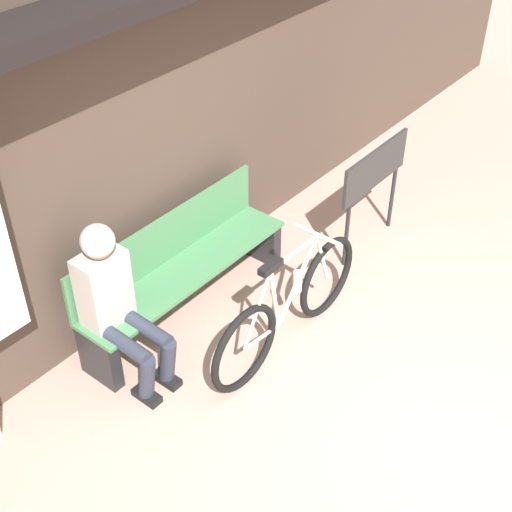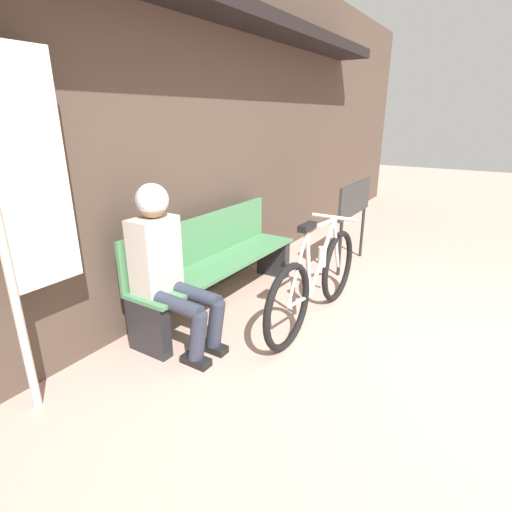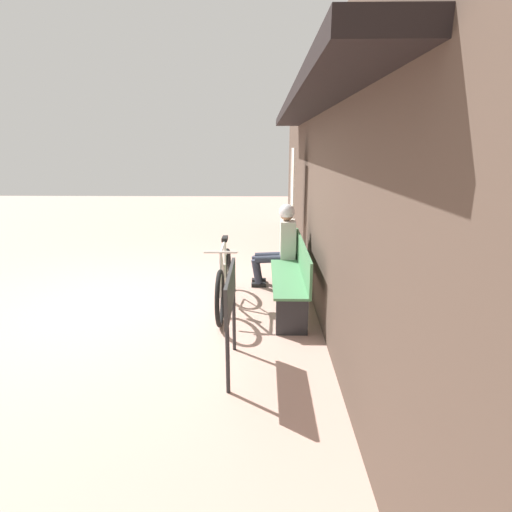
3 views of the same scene
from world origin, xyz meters
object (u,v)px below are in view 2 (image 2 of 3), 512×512
park_bench_near (217,264)px  banner_pole (23,197)px  signboard (355,204)px  person_seated (165,259)px  bicycle (316,281)px

park_bench_near → banner_pole: bearing=176.6°
banner_pole → signboard: 3.35m
person_seated → signboard: 2.49m
person_seated → signboard: size_ratio=1.27×
bicycle → banner_pole: bearing=150.7°
bicycle → signboard: size_ratio=1.72×
park_bench_near → bicycle: bicycle is taller
park_bench_near → person_seated: 0.82m
person_seated → signboard: person_seated is taller
park_bench_near → banner_pole: banner_pole is taller
signboard → park_bench_near: bearing=157.8°
bicycle → banner_pole: size_ratio=0.83×
park_bench_near → signboard: size_ratio=1.98×
signboard → banner_pole: bearing=166.5°
bicycle → banner_pole: banner_pole is taller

